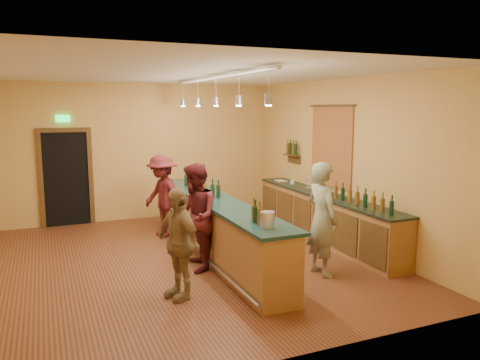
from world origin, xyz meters
name	(u,v)px	position (x,y,z in m)	size (l,w,h in m)	color
floor	(184,261)	(0.00, 0.00, 0.00)	(7.00, 7.00, 0.00)	#522417
ceiling	(180,73)	(0.00, 0.00, 3.20)	(6.50, 7.00, 0.02)	silver
wall_back	(141,152)	(0.00, 3.50, 1.60)	(6.50, 0.02, 3.20)	tan
wall_front	(279,213)	(0.00, -3.50, 1.60)	(6.50, 0.02, 3.20)	tan
wall_right	(343,161)	(3.25, 0.00, 1.60)	(0.02, 7.00, 3.20)	tan
doorway	(66,176)	(-1.70, 3.47, 1.13)	(1.15, 0.09, 2.48)	black
tapestry	(331,147)	(3.23, 0.40, 1.85)	(0.03, 1.40, 1.60)	#9C3A1F
bottle_shelf	(292,150)	(3.17, 1.90, 1.67)	(0.17, 0.55, 0.54)	#472915
back_counter	(324,216)	(2.97, 0.18, 0.49)	(0.60, 4.55, 1.27)	brown
tasting_bar	(217,224)	(0.61, 0.00, 0.61)	(0.73, 5.10, 1.38)	brown
pendant_track	(216,87)	(0.62, 0.00, 2.98)	(0.11, 4.60, 0.50)	silver
bartender	(322,219)	(1.85, -1.45, 0.91)	(0.66, 0.43, 1.81)	gray
customer_a	(195,217)	(0.07, -0.48, 0.88)	(0.86, 0.67, 1.77)	#59191E
customer_b	(178,243)	(-0.50, -1.47, 0.78)	(0.92, 0.38, 1.57)	#997A51
customer_c	(162,196)	(0.07, 1.76, 0.85)	(1.09, 0.63, 1.69)	#59191E
bar_stool	(245,216)	(1.37, 0.51, 0.57)	(0.35, 0.35, 0.72)	#906541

